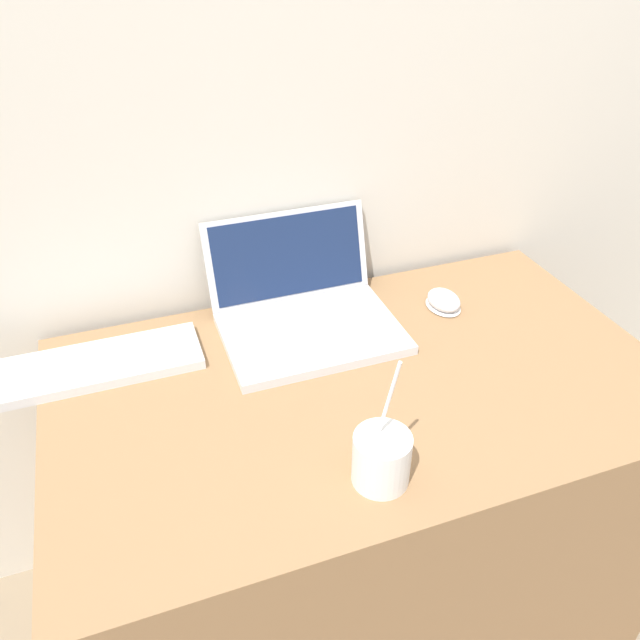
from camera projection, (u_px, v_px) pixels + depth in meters
name	position (u px, v px, depth m)	size (l,w,h in m)	color
wall_back	(295.00, 42.00, 1.18)	(7.00, 0.04, 2.50)	silver
desk	(357.00, 504.00, 1.38)	(1.16, 0.68, 0.72)	#936D47
laptop	(304.00, 308.00, 1.31)	(0.36, 0.32, 0.20)	silver
drink_cup	(382.00, 458.00, 0.95)	(0.09, 0.09, 0.23)	white
computer_mouse	(444.00, 301.00, 1.38)	(0.07, 0.09, 0.04)	white
external_keyboard	(95.00, 365.00, 1.20)	(0.40, 0.14, 0.02)	silver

